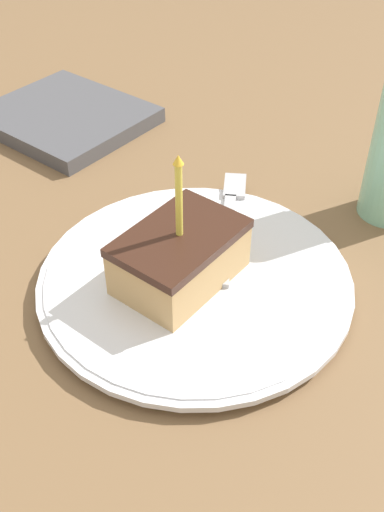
{
  "coord_description": "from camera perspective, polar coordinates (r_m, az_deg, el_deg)",
  "views": [
    {
      "loc": [
        0.26,
        -0.32,
        0.39
      ],
      "look_at": [
        0.01,
        -0.0,
        0.04
      ],
      "focal_mm": 42.0,
      "sensor_mm": 36.0,
      "label": 1
    }
  ],
  "objects": [
    {
      "name": "plate",
      "position": [
        0.56,
        0.0,
        -2.56
      ],
      "size": [
        0.29,
        0.29,
        0.02
      ],
      "color": "silver",
      "rests_on": "ground_plane"
    },
    {
      "name": "cake_slice",
      "position": [
        0.53,
        -0.75,
        -0.23
      ],
      "size": [
        0.08,
        0.12,
        0.13
      ],
      "color": "tan",
      "rests_on": "plate"
    },
    {
      "name": "ground_plane",
      "position": [
        0.59,
        -0.34,
        -4.03
      ],
      "size": [
        2.4,
        2.4,
        0.04
      ],
      "color": "brown",
      "rests_on": "ground"
    },
    {
      "name": "fork",
      "position": [
        0.62,
        3.85,
        3.72
      ],
      "size": [
        0.12,
        0.17,
        0.0
      ],
      "color": "#B2B2B7",
      "rests_on": "plate"
    },
    {
      "name": "marble_board",
      "position": [
        0.84,
        -11.92,
        12.82
      ],
      "size": [
        0.2,
        0.18,
        0.02
      ],
      "color": "#4C4C51",
      "rests_on": "ground_plane"
    }
  ]
}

